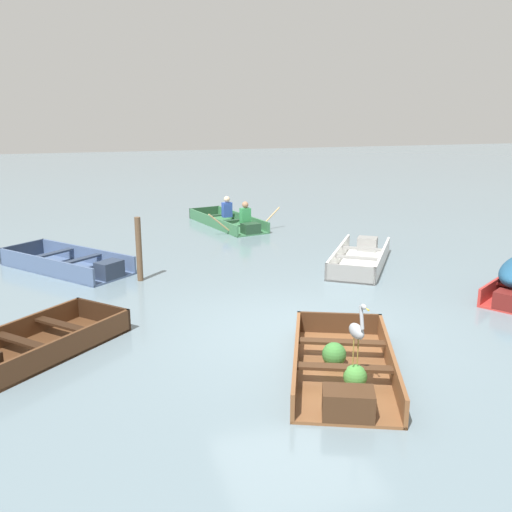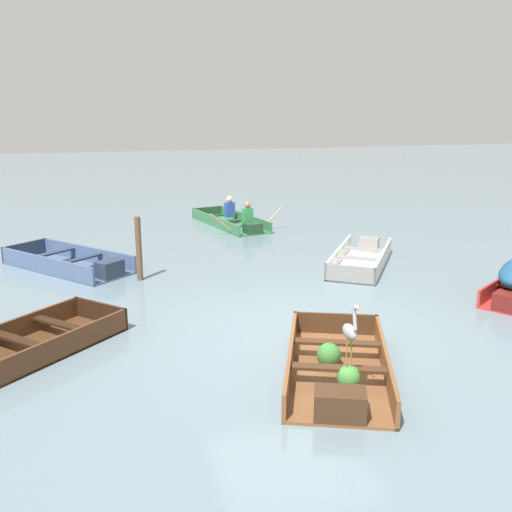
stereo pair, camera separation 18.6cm
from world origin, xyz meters
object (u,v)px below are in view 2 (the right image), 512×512
Objects in this scene: heron_on_dinghy at (350,330)px; dinghy_wooden_brown_foreground at (337,369)px; skiff_slate_blue_mid_moored at (72,264)px; skiff_dark_varnish_outer_moored at (33,344)px; mooring_post at (139,249)px; skiff_white_near_moored at (362,259)px; rowboat_green_with_crew at (233,221)px.

dinghy_wooden_brown_foreground is at bearing 84.89° from heron_on_dinghy.
skiff_slate_blue_mid_moored is at bearing 116.64° from heron_on_dinghy.
heron_on_dinghy is (3.85, -2.40, 0.71)m from skiff_dark_varnish_outer_moored.
mooring_post is at bearing 110.05° from heron_on_dinghy.
skiff_dark_varnish_outer_moored is at bearing -119.45° from mooring_post.
heron_on_dinghy reaches higher than skiff_white_near_moored.
rowboat_green_with_crew reaches higher than skiff_white_near_moored.
skiff_white_near_moored is 6.19m from heron_on_dinghy.
skiff_dark_varnish_outer_moored is (-0.44, -4.40, -0.01)m from skiff_slate_blue_mid_moored.
heron_on_dinghy is 0.64× the size of mooring_post.
mooring_post reaches higher than skiff_dark_varnish_outer_moored.
dinghy_wooden_brown_foreground is 0.87× the size of rowboat_green_with_crew.
skiff_white_near_moored is 0.95× the size of skiff_slate_blue_mid_moored.
heron_on_dinghy reaches higher than skiff_slate_blue_mid_moored.
dinghy_wooden_brown_foreground is 0.81m from heron_on_dinghy.
skiff_dark_varnish_outer_moored is at bearing -121.88° from rowboat_green_with_crew.
skiff_slate_blue_mid_moored is at bearing 138.70° from mooring_post.
rowboat_green_with_crew is at bearing 83.93° from heron_on_dinghy.
dinghy_wooden_brown_foreground is 1.17× the size of skiff_dark_varnish_outer_moored.
skiff_dark_varnish_outer_moored is 9.37m from rowboat_green_with_crew.
mooring_post is at bearing 60.55° from skiff_dark_varnish_outer_moored.
dinghy_wooden_brown_foreground is 5.78m from skiff_white_near_moored.
skiff_white_near_moored is 5.23m from rowboat_green_with_crew.
heron_on_dinghy reaches higher than skiff_dark_varnish_outer_moored.
dinghy_wooden_brown_foreground is 1.01× the size of skiff_white_near_moored.
skiff_slate_blue_mid_moored is at bearing 118.30° from dinghy_wooden_brown_foreground.
skiff_dark_varnish_outer_moored is 1.94× the size of mooring_post.
skiff_dark_varnish_outer_moored is (-6.72, -3.04, -0.00)m from skiff_white_near_moored.
dinghy_wooden_brown_foreground is 2.26× the size of mooring_post.
dinghy_wooden_brown_foreground reaches higher than skiff_dark_varnish_outer_moored.
dinghy_wooden_brown_foreground is at bearing -119.44° from skiff_white_near_moored.
mooring_post is (1.80, 3.20, 0.53)m from skiff_dark_varnish_outer_moored.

